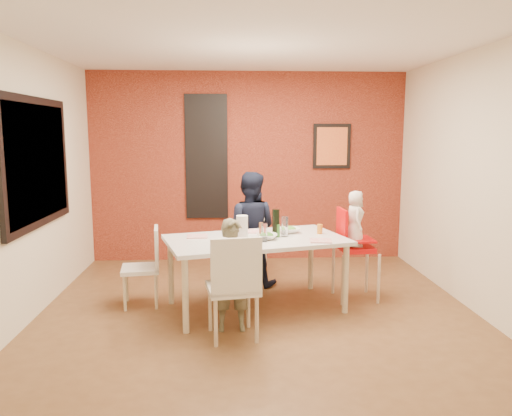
{
  "coord_description": "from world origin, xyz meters",
  "views": [
    {
      "loc": [
        -0.29,
        -4.94,
        1.85
      ],
      "look_at": [
        0.0,
        0.3,
        1.05
      ],
      "focal_mm": 35.0,
      "sensor_mm": 36.0,
      "label": 1
    }
  ],
  "objects": [
    {
      "name": "glassblock_strip",
      "position": [
        -0.6,
        2.21,
        1.5
      ],
      "size": [
        0.55,
        0.03,
        1.7
      ],
      "primitive_type": "cube",
      "color": "white",
      "rests_on": "wall_back"
    },
    {
      "name": "picture_window_frame",
      "position": [
        -2.22,
        0.2,
        1.55
      ],
      "size": [
        0.05,
        1.7,
        1.3
      ],
      "primitive_type": "cube",
      "color": "black",
      "rests_on": "wall_left"
    },
    {
      "name": "wall_front",
      "position": [
        0.0,
        -2.25,
        1.35
      ],
      "size": [
        4.5,
        0.02,
        2.7
      ],
      "primitive_type": "cube",
      "color": "beige",
      "rests_on": "ground"
    },
    {
      "name": "toddler",
      "position": [
        1.1,
        0.38,
        0.91
      ],
      "size": [
        0.21,
        0.31,
        0.62
      ],
      "primitive_type": "imported",
      "rotation": [
        0.0,
        0.0,
        1.52
      ],
      "color": "white",
      "rests_on": "high_chair"
    },
    {
      "name": "wall_right",
      "position": [
        2.25,
        0.0,
        1.35
      ],
      "size": [
        0.02,
        4.5,
        2.7
      ],
      "primitive_type": "cube",
      "color": "beige",
      "rests_on": "ground"
    },
    {
      "name": "picture_window_pane",
      "position": [
        -2.21,
        0.2,
        1.55
      ],
      "size": [
        0.02,
        1.55,
        1.15
      ],
      "primitive_type": "cube",
      "color": "black",
      "rests_on": "wall_left"
    },
    {
      "name": "salad_bowl_a",
      "position": [
        0.1,
        0.08,
        0.79
      ],
      "size": [
        0.22,
        0.22,
        0.05
      ],
      "primitive_type": "imported",
      "rotation": [
        0.0,
        0.0,
        -0.01
      ],
      "color": "white",
      "rests_on": "dining_table"
    },
    {
      "name": "dining_table",
      "position": [
        -0.01,
        0.13,
        0.69
      ],
      "size": [
        2.02,
        1.46,
        0.76
      ],
      "rotation": [
        0.0,
        0.0,
        0.27
      ],
      "color": "silver",
      "rests_on": "ground"
    },
    {
      "name": "condiment_green",
      "position": [
        0.23,
        0.17,
        0.83
      ],
      "size": [
        0.03,
        0.03,
        0.14
      ],
      "primitive_type": "cylinder",
      "color": "#306C24",
      "rests_on": "dining_table"
    },
    {
      "name": "plate_near_right",
      "position": [
        0.64,
        -0.05,
        0.76
      ],
      "size": [
        0.24,
        0.24,
        0.01
      ],
      "primitive_type": "cube",
      "rotation": [
        0.0,
        0.0,
        -0.12
      ],
      "color": "silver",
      "rests_on": "dining_table"
    },
    {
      "name": "wall_left",
      "position": [
        -2.25,
        0.0,
        1.35
      ],
      "size": [
        0.02,
        4.5,
        2.7
      ],
      "primitive_type": "cube",
      "color": "beige",
      "rests_on": "ground"
    },
    {
      "name": "ceiling",
      "position": [
        0.0,
        0.0,
        2.7
      ],
      "size": [
        4.5,
        4.5,
        0.02
      ],
      "primitive_type": "cube",
      "color": "white",
      "rests_on": "wall_back"
    },
    {
      "name": "wall_back",
      "position": [
        0.0,
        2.25,
        1.35
      ],
      "size": [
        4.5,
        0.02,
        2.7
      ],
      "primitive_type": "cube",
      "color": "beige",
      "rests_on": "ground"
    },
    {
      "name": "ground",
      "position": [
        0.0,
        0.0,
        0.0
      ],
      "size": [
        4.5,
        4.5,
        0.0
      ],
      "primitive_type": "plane",
      "color": "brown",
      "rests_on": "ground"
    },
    {
      "name": "condiment_brown",
      "position": [
        0.04,
        0.17,
        0.84
      ],
      "size": [
        0.04,
        0.04,
        0.16
      ],
      "primitive_type": "cylinder",
      "color": "brown",
      "rests_on": "dining_table"
    },
    {
      "name": "salad_bowl_b",
      "position": [
        0.37,
        0.4,
        0.79
      ],
      "size": [
        0.28,
        0.28,
        0.06
      ],
      "primitive_type": "imported",
      "rotation": [
        0.0,
        0.0,
        0.3
      ],
      "color": "white",
      "rests_on": "dining_table"
    },
    {
      "name": "child_near",
      "position": [
        -0.26,
        -0.44,
        0.53
      ],
      "size": [
        0.4,
        0.27,
        1.06
      ],
      "primitive_type": "imported",
      "rotation": [
        0.0,
        0.0,
        0.04
      ],
      "color": "brown",
      "rests_on": "ground"
    },
    {
      "name": "plate_far_mid",
      "position": [
        -0.04,
        0.47,
        0.76
      ],
      "size": [
        0.22,
        0.22,
        0.01
      ],
      "primitive_type": "cube",
      "rotation": [
        0.0,
        0.0,
        -0.1
      ],
      "color": "white",
      "rests_on": "dining_table"
    },
    {
      "name": "glassblock_surround",
      "position": [
        -0.6,
        2.21,
        1.5
      ],
      "size": [
        0.6,
        0.03,
        1.76
      ],
      "primitive_type": "cube",
      "color": "black",
      "rests_on": "wall_back"
    },
    {
      "name": "wine_glass_a",
      "position": [
        0.06,
        -0.03,
        0.85
      ],
      "size": [
        0.06,
        0.06,
        0.18
      ],
      "primitive_type": "cylinder",
      "color": "white",
      "rests_on": "dining_table"
    },
    {
      "name": "art_print_frame",
      "position": [
        1.2,
        2.21,
        1.65
      ],
      "size": [
        0.54,
        0.03,
        0.64
      ],
      "primitive_type": "cube",
      "color": "black",
      "rests_on": "wall_back"
    },
    {
      "name": "wine_glass_b",
      "position": [
        0.3,
        0.21,
        0.86
      ],
      "size": [
        0.07,
        0.07,
        0.21
      ],
      "primitive_type": "cylinder",
      "color": "white",
      "rests_on": "dining_table"
    },
    {
      "name": "paper_towel_roll",
      "position": [
        -0.16,
        -0.02,
        0.89
      ],
      "size": [
        0.12,
        0.12,
        0.26
      ],
      "primitive_type": "cylinder",
      "color": "white",
      "rests_on": "dining_table"
    },
    {
      "name": "chair_far",
      "position": [
        -0.02,
        1.22,
        0.51
      ],
      "size": [
        0.52,
        0.52,
        0.91
      ],
      "rotation": [
        0.0,
        0.0,
        -0.26
      ],
      "color": "white",
      "rests_on": "ground"
    },
    {
      "name": "brick_accent_wall",
      "position": [
        0.0,
        2.23,
        1.35
      ],
      "size": [
        4.5,
        0.02,
        2.7
      ],
      "primitive_type": "cube",
      "color": "maroon",
      "rests_on": "ground"
    },
    {
      "name": "art_print_canvas",
      "position": [
        1.2,
        2.19,
        1.65
      ],
      "size": [
        0.44,
        0.01,
        0.54
      ],
      "primitive_type": "cube",
      "color": "orange",
      "rests_on": "wall_back"
    },
    {
      "name": "wine_bottle",
      "position": [
        0.2,
        0.2,
        0.9
      ],
      "size": [
        0.08,
        0.08,
        0.29
      ],
      "primitive_type": "cylinder",
      "color": "black",
      "rests_on": "dining_table"
    },
    {
      "name": "chair_left",
      "position": [
        -1.17,
        0.31,
        0.47
      ],
      "size": [
        0.44,
        0.44,
        0.84
      ],
      "rotation": [
        0.0,
        0.0,
        4.84
      ],
      "color": "silver",
      "rests_on": "ground"
    },
    {
      "name": "plate_near_left",
      "position": [
        -0.25,
        -0.28,
        0.76
      ],
      "size": [
        0.3,
        0.3,
        0.01
      ],
      "primitive_type": "cube",
      "rotation": [
        0.0,
        0.0,
        -0.28
      ],
      "color": "white",
      "rests_on": "dining_table"
    },
    {
      "name": "sippy_cup",
      "position": [
        0.7,
        0.33,
        0.81
      ],
      "size": [
        0.06,
        0.06,
        0.1
      ],
      "primitive_type": "cylinder",
      "color": "orange",
      "rests_on": "dining_table"
    },
    {
      "name": "high_chair",
      "position": [
        1.07,
        0.38,
        0.61
      ],
      "size": [
        0.45,
        0.45,
        1.02
      ],
      "rotation": [
        0.0,
        0.0,
        1.62
      ],
      "color": "red",
      "rests_on": "ground"
    },
    {
      "name": "plate_far_left",
      "position": [
        -0.62,
        0.24,
        0.76
      ],
      "size": [
        0.22,
        0.22,
        0.01
      ],
      "primitive_type": "cube",
      "rotation": [
        0.0,
        0.0,
        0.03
      ],
      "color": "white",
      "rests_on": "dining_table"
    },
    {
      "name": "child_far",
      "position": [
        -0.04,
        0.98,
        0.69
      ],
      "size": [
        0.78,
        0.68,
        1.38
      ],
      "primitive_type": "imported",
      "rotation": [
        0.0,
        0.0,
        2.89
      ],
      "color": "black",
      "rests_on": "ground"
    },
    {
      "name": "condiment_red",
      "position": [
        0.06,
        0.13,
        0.83
      ],
      "size": [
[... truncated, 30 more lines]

